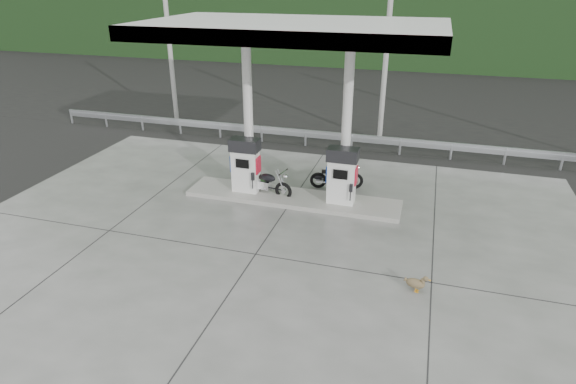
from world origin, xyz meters
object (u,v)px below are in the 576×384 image
(gas_pump_right, at_px, (342,176))
(motorcycle_right, at_px, (266,184))
(gas_pump_left, at_px, (246,165))
(duck, at_px, (415,284))
(motorcycle_left, at_px, (337,177))

(gas_pump_right, height_order, motorcycle_right, gas_pump_right)
(gas_pump_left, distance_m, duck, 7.00)
(gas_pump_left, height_order, duck, gas_pump_left)
(gas_pump_left, xyz_separation_m, gas_pump_right, (3.20, 0.00, 0.00))
(gas_pump_left, distance_m, gas_pump_right, 3.20)
(gas_pump_left, bearing_deg, motorcycle_right, 8.88)
(gas_pump_right, height_order, motorcycle_left, gas_pump_right)
(gas_pump_left, relative_size, motorcycle_left, 1.05)
(gas_pump_left, bearing_deg, motorcycle_left, 26.14)
(gas_pump_right, bearing_deg, gas_pump_left, 180.00)
(duck, bearing_deg, gas_pump_left, 155.67)
(gas_pump_left, bearing_deg, gas_pump_right, 0.00)
(gas_pump_right, relative_size, motorcycle_left, 1.05)
(gas_pump_right, relative_size, motorcycle_right, 0.99)
(motorcycle_right, bearing_deg, gas_pump_left, -160.50)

